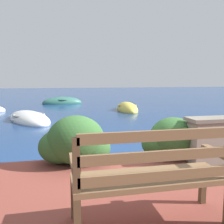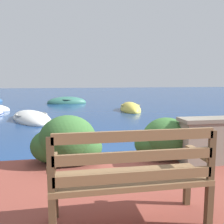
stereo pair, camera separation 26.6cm
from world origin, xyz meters
name	(u,v)px [view 2 (the right image)]	position (x,y,z in m)	size (l,w,h in m)	color
ground_plane	(113,167)	(0.00, 0.00, 0.00)	(80.00, 80.00, 0.00)	navy
park_bench	(131,175)	(-0.23, -2.14, 0.70)	(1.46, 0.48, 0.93)	brown
hedge_clump_left	(67,142)	(-0.80, -0.28, 0.56)	(1.14, 0.82, 0.77)	#2D5628
hedge_clump_centre	(165,141)	(0.85, -0.32, 0.52)	(1.03, 0.74, 0.70)	#2D5628
rowboat_nearest	(32,119)	(-2.13, 5.53, 0.05)	(2.28, 3.28, 0.62)	silver
rowboat_mid	(130,109)	(2.31, 7.69, 0.06)	(1.07, 2.49, 0.74)	#DBC64C
rowboat_outer	(67,103)	(-0.79, 11.81, 0.07)	(2.51, 1.10, 0.77)	#336B5B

